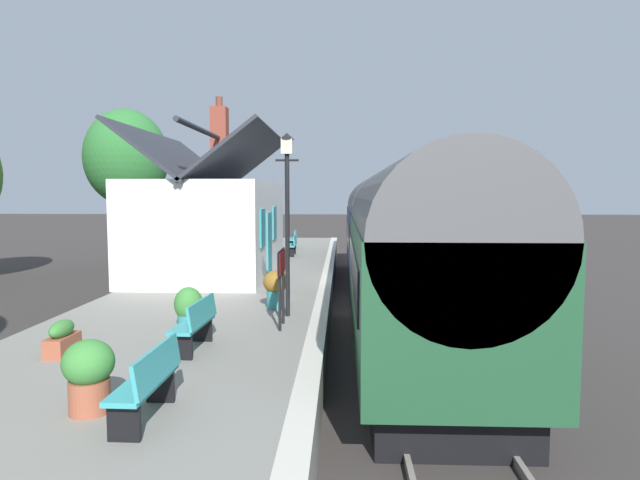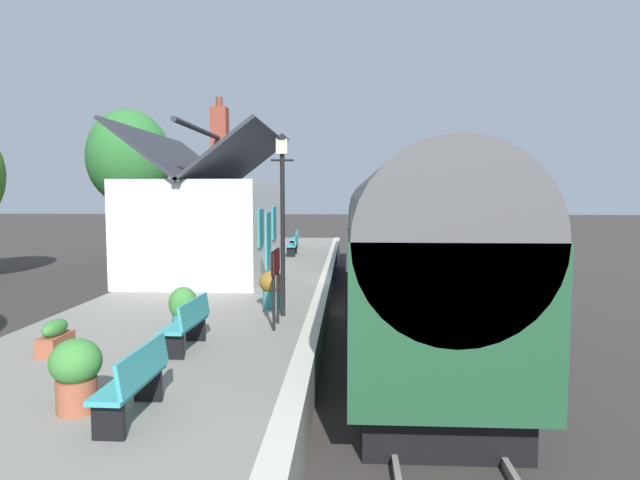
{
  "view_description": "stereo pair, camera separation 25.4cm",
  "coord_description": "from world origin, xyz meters",
  "px_view_note": "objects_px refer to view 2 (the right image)",
  "views": [
    {
      "loc": [
        -17.33,
        0.69,
        3.59
      ],
      "look_at": [
        2.53,
        1.5,
        1.91
      ],
      "focal_mm": 30.59,
      "sensor_mm": 36.0,
      "label": 1
    },
    {
      "loc": [
        -17.31,
        0.44,
        3.59
      ],
      "look_at": [
        2.53,
        1.5,
        1.91
      ],
      "focal_mm": 30.59,
      "sensor_mm": 36.0,
      "label": 2
    }
  ],
  "objects_px": {
    "planter_corner_building": "(272,287)",
    "bench_by_lamp": "(293,245)",
    "planter_by_door": "(183,307)",
    "bench_mid_platform": "(134,380)",
    "planter_under_sign": "(76,372)",
    "bench_near_building": "(295,239)",
    "planter_bench_right": "(55,337)",
    "lamp_post_platform": "(282,190)",
    "station_sign_board": "(276,269)",
    "train": "(392,239)",
    "station_building": "(211,224)",
    "bench_platform_end": "(188,322)",
    "tree_distant": "(129,158)",
    "planter_edge_far": "(233,245)",
    "planter_bench_left": "(220,246)"
  },
  "relations": [
    {
      "from": "planter_edge_far",
      "to": "station_sign_board",
      "type": "relative_size",
      "value": 0.46
    },
    {
      "from": "lamp_post_platform",
      "to": "bench_mid_platform",
      "type": "bearing_deg",
      "value": 168.99
    },
    {
      "from": "planter_bench_right",
      "to": "tree_distant",
      "type": "distance_m",
      "value": 18.63
    },
    {
      "from": "bench_platform_end",
      "to": "train",
      "type": "bearing_deg",
      "value": -27.62
    },
    {
      "from": "planter_by_door",
      "to": "planter_under_sign",
      "type": "relative_size",
      "value": 0.91
    },
    {
      "from": "planter_corner_building",
      "to": "bench_mid_platform",
      "type": "bearing_deg",
      "value": 173.57
    },
    {
      "from": "bench_near_building",
      "to": "station_building",
      "type": "bearing_deg",
      "value": 167.84
    },
    {
      "from": "station_building",
      "to": "station_sign_board",
      "type": "bearing_deg",
      "value": -156.35
    },
    {
      "from": "bench_near_building",
      "to": "station_sign_board",
      "type": "height_order",
      "value": "station_sign_board"
    },
    {
      "from": "train",
      "to": "planter_bench_left",
      "type": "distance_m",
      "value": 10.79
    },
    {
      "from": "bench_platform_end",
      "to": "lamp_post_platform",
      "type": "height_order",
      "value": "lamp_post_platform"
    },
    {
      "from": "bench_by_lamp",
      "to": "planter_bench_right",
      "type": "bearing_deg",
      "value": 170.46
    },
    {
      "from": "station_sign_board",
      "to": "station_building",
      "type": "bearing_deg",
      "value": 23.65
    },
    {
      "from": "train",
      "to": "station_sign_board",
      "type": "distance_m",
      "value": 6.74
    },
    {
      "from": "bench_by_lamp",
      "to": "planter_bench_right",
      "type": "height_order",
      "value": "bench_by_lamp"
    },
    {
      "from": "bench_near_building",
      "to": "planter_bench_right",
      "type": "relative_size",
      "value": 1.95
    },
    {
      "from": "bench_near_building",
      "to": "planter_corner_building",
      "type": "distance_m",
      "value": 14.28
    },
    {
      "from": "bench_by_lamp",
      "to": "lamp_post_platform",
      "type": "relative_size",
      "value": 0.35
    },
    {
      "from": "bench_near_building",
      "to": "planter_by_door",
      "type": "relative_size",
      "value": 1.71
    },
    {
      "from": "planter_bench_right",
      "to": "lamp_post_platform",
      "type": "distance_m",
      "value": 5.24
    },
    {
      "from": "bench_platform_end",
      "to": "planter_by_door",
      "type": "xyz_separation_m",
      "value": [
        1.52,
        0.56,
        -0.06
      ]
    },
    {
      "from": "station_building",
      "to": "bench_mid_platform",
      "type": "height_order",
      "value": "station_building"
    },
    {
      "from": "bench_mid_platform",
      "to": "bench_near_building",
      "type": "height_order",
      "value": "same"
    },
    {
      "from": "bench_platform_end",
      "to": "tree_distant",
      "type": "xyz_separation_m",
      "value": [
        16.9,
        7.87,
        3.93
      ]
    },
    {
      "from": "bench_by_lamp",
      "to": "planter_by_door",
      "type": "relative_size",
      "value": 1.7
    },
    {
      "from": "train",
      "to": "bench_by_lamp",
      "type": "bearing_deg",
      "value": 29.35
    },
    {
      "from": "station_building",
      "to": "bench_platform_end",
      "type": "height_order",
      "value": "station_building"
    },
    {
      "from": "planter_corner_building",
      "to": "planter_under_sign",
      "type": "xyz_separation_m",
      "value": [
        -6.21,
        1.53,
        -0.01
      ]
    },
    {
      "from": "bench_by_lamp",
      "to": "planter_bench_right",
      "type": "distance_m",
      "value": 15.06
    },
    {
      "from": "train",
      "to": "planter_under_sign",
      "type": "distance_m",
      "value": 11.55
    },
    {
      "from": "station_sign_board",
      "to": "train",
      "type": "bearing_deg",
      "value": -24.54
    },
    {
      "from": "bench_platform_end",
      "to": "planter_under_sign",
      "type": "xyz_separation_m",
      "value": [
        -2.71,
        0.59,
        0.02
      ]
    },
    {
      "from": "train",
      "to": "station_sign_board",
      "type": "xyz_separation_m",
      "value": [
        -6.13,
        2.8,
        -0.12
      ]
    },
    {
      "from": "bench_mid_platform",
      "to": "planter_under_sign",
      "type": "relative_size",
      "value": 1.55
    },
    {
      "from": "lamp_post_platform",
      "to": "tree_distant",
      "type": "distance_m",
      "value": 17.0
    },
    {
      "from": "planter_bench_right",
      "to": "planter_under_sign",
      "type": "relative_size",
      "value": 0.8
    },
    {
      "from": "bench_mid_platform",
      "to": "station_sign_board",
      "type": "bearing_deg",
      "value": -13.07
    },
    {
      "from": "station_building",
      "to": "bench_near_building",
      "type": "xyz_separation_m",
      "value": [
        8.92,
        -1.92,
        -1.2
      ]
    },
    {
      "from": "bench_by_lamp",
      "to": "planter_edge_far",
      "type": "bearing_deg",
      "value": 75.31
    },
    {
      "from": "planter_under_sign",
      "to": "station_sign_board",
      "type": "bearing_deg",
      "value": -23.13
    },
    {
      "from": "train",
      "to": "planter_corner_building",
      "type": "relative_size",
      "value": 21.72
    },
    {
      "from": "planter_edge_far",
      "to": "station_sign_board",
      "type": "bearing_deg",
      "value": -164.35
    },
    {
      "from": "bench_platform_end",
      "to": "planter_bench_left",
      "type": "distance_m",
      "value": 16.04
    },
    {
      "from": "bench_platform_end",
      "to": "planter_edge_far",
      "type": "xyz_separation_m",
      "value": [
        15.25,
        2.51,
        -0.11
      ]
    },
    {
      "from": "planter_by_door",
      "to": "bench_mid_platform",
      "type": "bearing_deg",
      "value": -170.01
    },
    {
      "from": "station_building",
      "to": "planter_corner_building",
      "type": "bearing_deg",
      "value": -152.38
    },
    {
      "from": "bench_platform_end",
      "to": "planter_corner_building",
      "type": "bearing_deg",
      "value": -15.13
    },
    {
      "from": "bench_near_building",
      "to": "planter_under_sign",
      "type": "height_order",
      "value": "planter_under_sign"
    },
    {
      "from": "lamp_post_platform",
      "to": "planter_corner_building",
      "type": "bearing_deg",
      "value": 24.16
    },
    {
      "from": "planter_corner_building",
      "to": "bench_by_lamp",
      "type": "bearing_deg",
      "value": 3.2
    }
  ]
}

